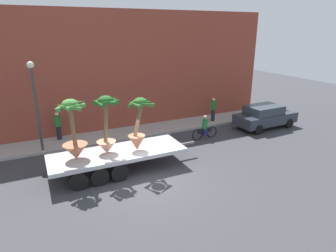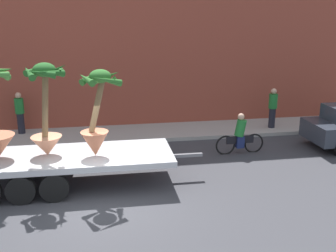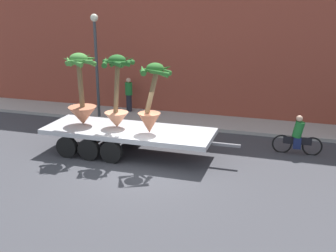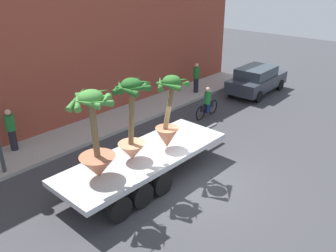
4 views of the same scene
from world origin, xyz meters
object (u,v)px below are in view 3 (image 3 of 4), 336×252
at_px(potted_palm_front, 152,102).
at_px(pedestrian_far_left, 129,94).
at_px(flatbed_trailer, 122,134).
at_px(cyclist, 298,137).
at_px(street_lamp, 96,53).
at_px(potted_palm_rear, 82,96).
at_px(potted_palm_middle, 117,93).

height_order(potted_palm_front, pedestrian_far_left, potted_palm_front).
xyz_separation_m(flatbed_trailer, cyclist, (6.35, 1.86, -0.10)).
distance_m(pedestrian_far_left, street_lamp, 2.76).
xyz_separation_m(cyclist, pedestrian_far_left, (-8.22, 3.36, 0.37)).
xyz_separation_m(potted_palm_rear, potted_palm_middle, (1.45, 0.05, 0.19)).
distance_m(flatbed_trailer, pedestrian_far_left, 5.55).
distance_m(potted_palm_middle, cyclist, 6.95).
height_order(potted_palm_rear, potted_palm_front, potted_palm_rear).
bearing_deg(street_lamp, potted_palm_rear, -71.65).
bearing_deg(potted_palm_rear, pedestrian_far_left, 92.70).
height_order(potted_palm_front, street_lamp, street_lamp).
height_order(pedestrian_far_left, street_lamp, street_lamp).
bearing_deg(cyclist, pedestrian_far_left, 157.77).
bearing_deg(pedestrian_far_left, potted_palm_front, -59.82).
height_order(potted_palm_rear, cyclist, potted_palm_rear).
relative_size(flatbed_trailer, pedestrian_far_left, 4.31).
relative_size(flatbed_trailer, street_lamp, 1.53).
bearing_deg(potted_palm_front, pedestrian_far_left, 120.18).
xyz_separation_m(potted_palm_rear, potted_palm_front, (2.90, -0.22, 0.03)).
bearing_deg(potted_palm_front, potted_palm_rear, 175.62).
xyz_separation_m(potted_palm_front, cyclist, (5.07, 2.05, -1.46)).
relative_size(potted_palm_middle, street_lamp, 0.57).
bearing_deg(cyclist, potted_palm_rear, -167.10).
distance_m(cyclist, street_lamp, 9.81).
distance_m(potted_palm_middle, street_lamp, 4.77).
relative_size(flatbed_trailer, potted_palm_middle, 2.70).
height_order(flatbed_trailer, cyclist, cyclist).
bearing_deg(cyclist, potted_palm_front, -158.01).
bearing_deg(flatbed_trailer, pedestrian_far_left, 109.72).
distance_m(potted_palm_middle, pedestrian_far_left, 5.55).
distance_m(potted_palm_front, street_lamp, 5.93).
xyz_separation_m(flatbed_trailer, pedestrian_far_left, (-1.87, 5.22, 0.28)).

